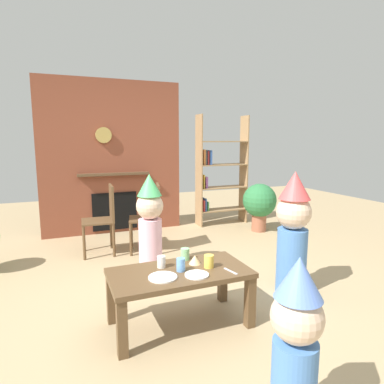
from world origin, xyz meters
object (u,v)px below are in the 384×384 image
paper_cup_near_left (209,261)px  paper_cup_far_left (161,262)px  bookshelf (218,174)px  paper_cup_center (185,254)px  dining_chair_left (105,215)px  child_with_cone_hat (296,343)px  paper_plate_front (197,275)px  coffee_table (180,280)px  potted_plant_tall (260,202)px  dining_chair_middle (151,213)px  paper_cup_near_right (181,265)px  child_by_the_chairs (150,220)px  birthday_cake_slice (195,259)px  child_in_pink (293,230)px  paper_plate_rear (163,277)px

paper_cup_near_left → paper_cup_far_left: bearing=157.9°
bookshelf → paper_cup_center: bearing=-121.8°
dining_chair_left → child_with_cone_hat: bearing=102.5°
paper_cup_near_left → paper_plate_front: paper_cup_near_left is taller
coffee_table → child_with_cone_hat: 1.18m
coffee_table → bookshelf: bearing=58.3°
paper_plate_front → potted_plant_tall: size_ratio=0.24×
paper_cup_far_left → paper_cup_center: bearing=21.5°
bookshelf → child_with_cone_hat: bookshelf is taller
paper_cup_far_left → coffee_table: bearing=-46.4°
child_with_cone_hat → dining_chair_middle: 3.03m
paper_cup_near_right → child_by_the_chairs: 1.24m
child_by_the_chairs → dining_chair_left: child_by_the_chairs is taller
birthday_cake_slice → child_with_cone_hat: size_ratio=0.11×
birthday_cake_slice → dining_chair_middle: (0.11, 1.78, 0.02)m
paper_cup_center → paper_plate_front: size_ratio=0.54×
coffee_table → birthday_cake_slice: bearing=28.9°
paper_cup_near_right → child_in_pink: child_in_pink is taller
paper_cup_near_left → dining_chair_middle: (0.04, 1.90, 0.00)m
child_in_pink → potted_plant_tall: 2.23m
paper_cup_near_left → potted_plant_tall: (1.92, 2.18, -0.03)m
coffee_table → paper_plate_front: 0.18m
paper_cup_near_right → paper_cup_center: paper_cup_near_right is taller
paper_cup_near_left → birthday_cake_slice: (-0.07, 0.12, -0.01)m
paper_cup_center → child_with_cone_hat: (0.06, -1.37, -0.01)m
paper_plate_front → birthday_cake_slice: size_ratio=1.85×
paper_cup_near_right → child_with_cone_hat: (0.18, -1.15, -0.01)m
child_in_pink → dining_chair_middle: size_ratio=1.32×
paper_plate_front → child_with_cone_hat: (0.10, -1.02, 0.03)m
dining_chair_left → paper_cup_near_left: bearing=108.9°
potted_plant_tall → birthday_cake_slice: bearing=-134.1°
coffee_table → paper_plate_rear: size_ratio=5.06×
paper_cup_near_right → paper_plate_rear: paper_cup_near_right is taller
paper_cup_far_left → child_by_the_chairs: size_ratio=0.09×
paper_cup_center → paper_plate_rear: paper_cup_center is taller
dining_chair_left → potted_plant_tall: (2.47, 0.16, -0.03)m
child_by_the_chairs → dining_chair_middle: child_by_the_chairs is taller
bookshelf → paper_plate_front: bookshelf is taller
coffee_table → child_by_the_chairs: (0.09, 1.22, 0.20)m
dining_chair_middle → potted_plant_tall: size_ratio=1.15×
child_with_cone_hat → child_by_the_chairs: size_ratio=0.85×
paper_plate_front → child_by_the_chairs: size_ratio=0.17×
paper_plate_rear → child_by_the_chairs: 1.34m
paper_plate_rear → potted_plant_tall: bearing=43.9°
paper_cup_far_left → dining_chair_left: size_ratio=0.11×
coffee_table → paper_cup_far_left: (-0.11, 0.12, 0.12)m
paper_cup_near_left → paper_cup_center: bearing=115.6°
paper_plate_front → child_with_cone_hat: child_with_cone_hat is taller
coffee_table → potted_plant_tall: (2.16, 2.15, 0.10)m
paper_cup_near_right → birthday_cake_slice: bearing=32.1°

